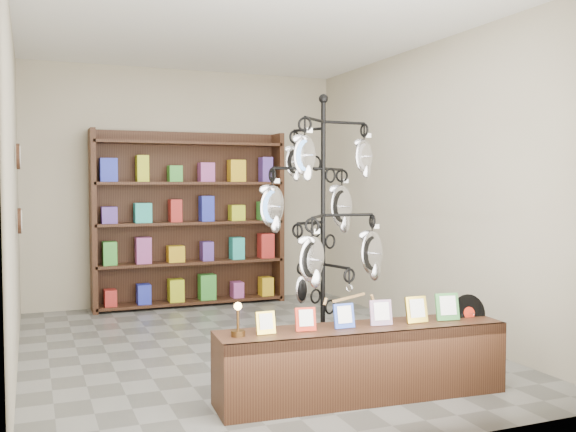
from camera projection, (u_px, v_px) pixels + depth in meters
ground at (247, 348)px, 6.04m from camera, size 5.00×5.00×0.00m
room_envelope at (247, 151)px, 5.94m from camera, size 5.00×5.00×5.00m
display_tree at (323, 216)px, 5.02m from camera, size 1.24×1.24×2.24m
front_shelf at (362, 362)px, 4.62m from camera, size 2.15×0.58×0.75m
back_shelving at (190, 224)px, 8.11m from camera, size 2.42×0.36×2.20m
wall_clocks at (19, 189)px, 5.96m from camera, size 0.03×0.24×0.84m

